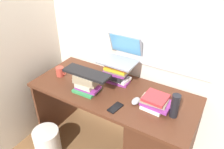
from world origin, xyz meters
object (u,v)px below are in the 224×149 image
at_px(desk, 148,136).
at_px(cell_phone, 115,108).
at_px(mug, 60,72).
at_px(book_stack_side, 155,102).
at_px(keyboard, 87,73).
at_px(wastebasket, 47,142).
at_px(computer_mouse, 136,101).
at_px(laptop, 121,55).
at_px(water_bottle, 175,106).
at_px(book_stack_keyboard_riser, 87,83).
at_px(book_stack_tall, 118,71).

bearing_deg(desk, cell_phone, -145.15).
distance_m(desk, mug, 1.03).
bearing_deg(book_stack_side, cell_phone, -147.34).
height_order(keyboard, wastebasket, keyboard).
xyz_separation_m(mug, wastebasket, (0.03, -0.34, -0.66)).
xyz_separation_m(computer_mouse, cell_phone, (-0.11, -0.15, -0.01)).
bearing_deg(desk, mug, -178.65).
xyz_separation_m(laptop, keyboard, (-0.16, -0.32, -0.08)).
bearing_deg(computer_mouse, laptop, 137.93).
height_order(water_bottle, cell_phone, water_bottle).
xyz_separation_m(book_stack_side, cell_phone, (-0.27, -0.17, -0.05)).
bearing_deg(cell_phone, book_stack_keyboard_riser, 175.14).
distance_m(mug, wastebasket, 0.74).
height_order(book_stack_tall, water_bottle, book_stack_tall).
distance_m(computer_mouse, water_bottle, 0.32).
height_order(book_stack_tall, mug, book_stack_tall).
bearing_deg(water_bottle, wastebasket, -162.97).
bearing_deg(laptop, wastebasket, -130.34).
xyz_separation_m(mug, cell_phone, (0.71, -0.15, -0.04)).
xyz_separation_m(keyboard, wastebasket, (-0.35, -0.28, -0.79)).
height_order(desk, wastebasket, desk).
relative_size(book_stack_side, keyboard, 0.57).
relative_size(keyboard, water_bottle, 2.15).
height_order(book_stack_tall, book_stack_side, book_stack_tall).
relative_size(book_stack_side, water_bottle, 1.23).
bearing_deg(desk, laptop, 150.88).
bearing_deg(book_stack_tall, keyboard, -121.29).
bearing_deg(keyboard, book_stack_keyboard_riser, -55.75).
height_order(book_stack_side, laptop, laptop).
bearing_deg(book_stack_keyboard_riser, wastebasket, -142.20).
relative_size(computer_mouse, water_bottle, 0.53).
height_order(book_stack_side, water_bottle, water_bottle).
height_order(book_stack_tall, laptop, laptop).
xyz_separation_m(keyboard, cell_phone, (0.34, -0.09, -0.17)).
height_order(desk, book_stack_tall, book_stack_tall).
distance_m(computer_mouse, wastebasket, 1.07).
bearing_deg(book_stack_side, book_stack_tall, 158.18).
bearing_deg(book_stack_side, desk, 179.78).
height_order(book_stack_keyboard_riser, keyboard, keyboard).
relative_size(book_stack_tall, book_stack_side, 1.03).
bearing_deg(book_stack_side, keyboard, -172.01).
relative_size(book_stack_keyboard_riser, water_bottle, 1.18).
distance_m(book_stack_side, mug, 0.98).
height_order(book_stack_keyboard_riser, water_bottle, water_bottle).
bearing_deg(mug, book_stack_keyboard_riser, -9.88).
bearing_deg(wastebasket, desk, 21.23).
relative_size(desk, wastebasket, 4.97).
relative_size(desk, mug, 13.06).
relative_size(book_stack_tall, keyboard, 0.59).
bearing_deg(wastebasket, book_stack_keyboard_riser, 37.80).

